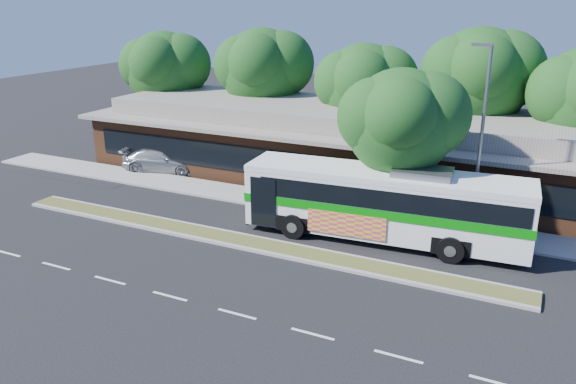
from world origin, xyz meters
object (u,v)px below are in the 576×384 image
(transit_bus, at_px, (386,199))
(sidewalk_tree, at_px, (409,121))
(lamp_post, at_px, (481,137))
(sedan, at_px, (163,160))

(transit_bus, height_order, sidewalk_tree, sidewalk_tree)
(lamp_post, relative_size, sidewalk_tree, 1.14)
(lamp_post, distance_m, sedan, 20.66)
(transit_bus, bearing_deg, lamp_post, 26.84)
(transit_bus, height_order, sedan, transit_bus)
(lamp_post, distance_m, transit_bus, 5.12)
(lamp_post, height_order, sidewalk_tree, lamp_post)
(transit_bus, xyz_separation_m, sidewalk_tree, (0.46, 1.62, 3.44))
(sedan, xyz_separation_m, sidewalk_tree, (16.90, -2.98, 4.72))
(sedan, bearing_deg, sidewalk_tree, -114.35)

